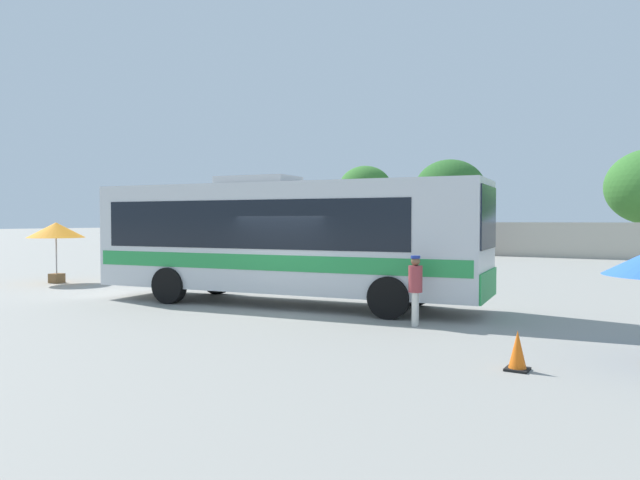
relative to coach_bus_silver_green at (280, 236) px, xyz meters
The scene contains 10 objects.
ground_plane 9.58m from the coach_bus_silver_green, 85.11° to the left, with size 300.00×300.00×0.00m, color gray.
perimeter_wall 26.44m from the coach_bus_silver_green, 88.27° to the left, with size 80.00×0.30×2.25m, color #B2AD9E.
coach_bus_silver_green is the anchor object (origin of this frame).
attendant_by_bus_door 4.91m from the coach_bus_silver_green, 15.54° to the right, with size 0.38×0.38×1.59m.
vendor_umbrella_near_gate_orange 10.60m from the coach_bus_silver_green, behind, with size 2.11×2.11×2.31m.
parked_car_leftmost_red 23.86m from the coach_bus_silver_green, 111.12° to the left, with size 4.66×2.28×1.52m.
parked_car_second_red 22.91m from the coach_bus_silver_green, 98.23° to the left, with size 4.19×2.16×1.43m.
roadside_tree_left 31.36m from the coach_bus_silver_green, 112.46° to the left, with size 4.26×4.26×6.74m.
roadside_tree_midleft 30.90m from the coach_bus_silver_green, 100.16° to the left, with size 5.37×5.37×7.03m.
traffic_cone_on_apron 8.80m from the coach_bus_silver_green, 29.22° to the right, with size 0.36×0.36×0.64m.
Camera 1 is at (8.94, -13.24, 2.39)m, focal length 33.48 mm.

